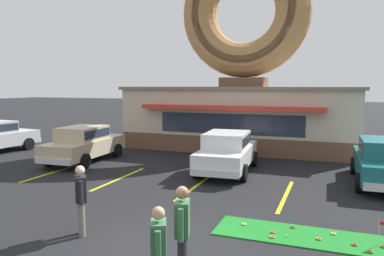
# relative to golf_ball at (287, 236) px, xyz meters

# --- Properties ---
(ground_plane) EXTENTS (160.00, 160.00, 0.00)m
(ground_plane) POSITION_rel_golf_ball_xyz_m (-2.44, -1.67, -0.05)
(ground_plane) COLOR black
(donut_shop_building) EXTENTS (12.30, 6.75, 10.96)m
(donut_shop_building) POSITION_rel_golf_ball_xyz_m (-3.92, 12.28, 3.69)
(donut_shop_building) COLOR brown
(donut_shop_building) RESTS_ON ground
(putting_mat) EXTENTS (3.79, 1.27, 0.03)m
(putting_mat) POSITION_rel_golf_ball_xyz_m (0.24, 0.21, -0.04)
(putting_mat) COLOR #197523
(putting_mat) RESTS_ON ground
(mini_donut_near_left) EXTENTS (0.13, 0.13, 0.04)m
(mini_donut_near_left) POSITION_rel_golf_ball_xyz_m (1.97, 0.16, -0.00)
(mini_donut_near_left) COLOR brown
(mini_donut_near_left) RESTS_ON putting_mat
(mini_donut_near_right) EXTENTS (0.13, 0.13, 0.04)m
(mini_donut_near_right) POSITION_rel_golf_ball_xyz_m (-0.29, -0.17, -0.00)
(mini_donut_near_right) COLOR #D17F47
(mini_donut_near_right) RESTS_ON putting_mat
(mini_donut_mid_left) EXTENTS (0.13, 0.13, 0.04)m
(mini_donut_mid_left) POSITION_rel_golf_ball_xyz_m (0.69, 0.10, -0.00)
(mini_donut_mid_left) COLOR #D17F47
(mini_donut_mid_left) RESTS_ON putting_mat
(mini_donut_mid_centre) EXTENTS (0.13, 0.13, 0.04)m
(mini_donut_mid_centre) POSITION_rel_golf_ball_xyz_m (1.69, -0.21, -0.00)
(mini_donut_mid_centre) COLOR brown
(mini_donut_mid_centre) RESTS_ON putting_mat
(mini_donut_mid_right) EXTENTS (0.13, 0.13, 0.04)m
(mini_donut_mid_right) POSITION_rel_golf_ball_xyz_m (1.41, 0.06, -0.00)
(mini_donut_mid_right) COLOR brown
(mini_donut_mid_right) RESTS_ON putting_mat
(mini_donut_far_left) EXTENTS (0.13, 0.13, 0.04)m
(mini_donut_far_left) POSITION_rel_golf_ball_xyz_m (0.08, 0.61, -0.00)
(mini_donut_far_left) COLOR brown
(mini_donut_far_left) RESTS_ON putting_mat
(mini_donut_far_centre) EXTENTS (0.13, 0.13, 0.04)m
(mini_donut_far_centre) POSITION_rel_golf_ball_xyz_m (0.99, 0.52, -0.00)
(mini_donut_far_centre) COLOR #E5C666
(mini_donut_far_centre) RESTS_ON putting_mat
(mini_donut_far_right) EXTENTS (0.13, 0.13, 0.04)m
(mini_donut_far_right) POSITION_rel_golf_ball_xyz_m (-1.06, 0.38, -0.00)
(mini_donut_far_right) COLOR #E5C666
(mini_donut_far_right) RESTS_ON putting_mat
(mini_donut_extra) EXTENTS (0.13, 0.13, 0.04)m
(mini_donut_extra) POSITION_rel_golf_ball_xyz_m (-0.31, 0.12, -0.00)
(mini_donut_extra) COLOR #A5724C
(mini_donut_extra) RESTS_ON putting_mat
(golf_ball) EXTENTS (0.04, 0.04, 0.04)m
(golf_ball) POSITION_rel_golf_ball_xyz_m (0.00, 0.00, 0.00)
(golf_ball) COLOR white
(golf_ball) RESTS_ON putting_mat
(putting_flag_pin) EXTENTS (0.13, 0.01, 0.55)m
(putting_flag_pin) POSITION_rel_golf_ball_xyz_m (1.92, 0.23, 0.39)
(putting_flag_pin) COLOR silver
(putting_flag_pin) RESTS_ON putting_mat
(car_champagne) EXTENTS (2.17, 4.65, 1.60)m
(car_champagne) POSITION_rel_golf_ball_xyz_m (-9.61, 5.49, 0.82)
(car_champagne) COLOR #BCAD89
(car_champagne) RESTS_ON ground
(car_white) EXTENTS (2.21, 4.66, 1.60)m
(car_white) POSITION_rel_golf_ball_xyz_m (-3.02, 5.81, 0.82)
(car_white) COLOR silver
(car_white) RESTS_ON ground
(pedestrian_blue_sweater_man) EXTENTS (0.43, 0.49, 1.62)m
(pedestrian_blue_sweater_man) POSITION_rel_golf_ball_xyz_m (-4.42, -1.50, 0.85)
(pedestrian_blue_sweater_man) COLOR slate
(pedestrian_blue_sweater_man) RESTS_ON ground
(pedestrian_hooded_kid) EXTENTS (0.37, 0.55, 1.57)m
(pedestrian_hooded_kid) POSITION_rel_golf_ball_xyz_m (-1.57, -3.31, 0.81)
(pedestrian_hooded_kid) COLOR #7F7056
(pedestrian_hooded_kid) RESTS_ON ground
(pedestrian_leather_jacket_man) EXTENTS (0.34, 0.58, 1.71)m
(pedestrian_leather_jacket_man) POSITION_rel_golf_ball_xyz_m (-1.48, -2.57, 0.90)
(pedestrian_leather_jacket_man) COLOR #232328
(pedestrian_leather_jacket_man) RESTS_ON ground
(trash_bin) EXTENTS (0.57, 0.57, 0.97)m
(trash_bin) POSITION_rel_golf_ball_xyz_m (1.79, 9.76, 0.45)
(trash_bin) COLOR #1E662D
(trash_bin) RESTS_ON ground
(parking_stripe_far_left) EXTENTS (0.12, 3.60, 0.01)m
(parking_stripe_far_left) POSITION_rel_golf_ball_xyz_m (-9.43, 3.33, -0.05)
(parking_stripe_far_left) COLOR yellow
(parking_stripe_far_left) RESTS_ON ground
(parking_stripe_left) EXTENTS (0.12, 3.60, 0.01)m
(parking_stripe_left) POSITION_rel_golf_ball_xyz_m (-6.43, 3.33, -0.05)
(parking_stripe_left) COLOR yellow
(parking_stripe_left) RESTS_ON ground
(parking_stripe_mid_left) EXTENTS (0.12, 3.60, 0.01)m
(parking_stripe_mid_left) POSITION_rel_golf_ball_xyz_m (-3.43, 3.33, -0.05)
(parking_stripe_mid_left) COLOR yellow
(parking_stripe_mid_left) RESTS_ON ground
(parking_stripe_centre) EXTENTS (0.12, 3.60, 0.01)m
(parking_stripe_centre) POSITION_rel_golf_ball_xyz_m (-0.43, 3.33, -0.05)
(parking_stripe_centre) COLOR yellow
(parking_stripe_centre) RESTS_ON ground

